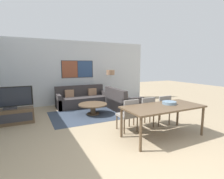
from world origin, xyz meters
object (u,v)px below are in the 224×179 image
at_px(floor_lamp, 110,75).
at_px(tv_console, 11,117).
at_px(dining_chair_right, 162,108).
at_px(dining_chair_centre, 145,110).
at_px(dining_table, 163,109).
at_px(sofa_main, 82,100).
at_px(dining_chair_left, 129,113).
at_px(sofa_side, 121,103).
at_px(coffee_table, 93,106).
at_px(television, 9,98).
at_px(fruit_bowl, 169,103).

bearing_deg(floor_lamp, tv_console, -161.11).
distance_m(tv_console, dining_chair_right, 4.48).
bearing_deg(dining_chair_centre, floor_lamp, 81.10).
xyz_separation_m(dining_table, floor_lamp, (0.52, 4.02, 0.60)).
distance_m(sofa_main, dining_chair_left, 3.31).
bearing_deg(sofa_main, sofa_side, -47.92).
xyz_separation_m(coffee_table, dining_chair_centre, (0.87, -1.88, 0.21)).
distance_m(sofa_side, dining_chair_centre, 1.96).
relative_size(television, dining_chair_right, 1.44).
distance_m(sofa_side, dining_chair_right, 1.97).
xyz_separation_m(sofa_main, dining_chair_right, (1.46, -3.25, 0.21)).
xyz_separation_m(dining_chair_left, dining_chair_right, (1.17, 0.04, 0.00)).
height_order(dining_chair_left, floor_lamp, floor_lamp).
distance_m(tv_console, fruit_bowl, 4.55).
bearing_deg(sofa_side, sofa_main, 42.08).
relative_size(dining_chair_centre, floor_lamp, 0.58).
xyz_separation_m(dining_chair_left, fruit_bowl, (0.86, -0.56, 0.31)).
height_order(coffee_table, dining_chair_left, dining_chair_left).
relative_size(sofa_main, fruit_bowl, 6.01).
distance_m(dining_chair_centre, fruit_bowl, 0.74).
bearing_deg(dining_chair_centre, dining_chair_right, -0.97).
bearing_deg(dining_chair_right, sofa_main, 114.13).
height_order(dining_chair_right, floor_lamp, floor_lamp).
distance_m(television, sofa_main, 2.89).
relative_size(sofa_side, dining_chair_centre, 1.76).
bearing_deg(coffee_table, dining_table, -71.25).
bearing_deg(dining_table, tv_console, 142.03).
bearing_deg(floor_lamp, fruit_bowl, -93.55).
bearing_deg(dining_table, dining_chair_right, 49.59).
relative_size(dining_chair_left, dining_chair_centre, 1.00).
xyz_separation_m(coffee_table, dining_chair_right, (1.46, -1.89, 0.21)).
distance_m(sofa_main, floor_lamp, 1.73).
distance_m(tv_console, dining_chair_left, 3.49).
bearing_deg(dining_chair_centre, television, 149.98).
height_order(sofa_side, fruit_bowl, sofa_side).
bearing_deg(dining_chair_right, coffee_table, 127.61).
height_order(dining_table, dining_chair_right, dining_chair_right).
height_order(television, floor_lamp, floor_lamp).
bearing_deg(floor_lamp, dining_chair_left, -108.13).
distance_m(dining_table, dining_chair_centre, 0.72).
height_order(sofa_side, floor_lamp, floor_lamp).
xyz_separation_m(sofa_main, fruit_bowl, (1.15, -3.85, 0.53)).
distance_m(coffee_table, floor_lamp, 2.25).
bearing_deg(dining_chair_left, tv_console, 144.53).
xyz_separation_m(coffee_table, dining_table, (0.87, -2.58, 0.41)).
height_order(sofa_side, dining_table, sofa_side).
bearing_deg(fruit_bowl, dining_chair_right, 62.83).
height_order(sofa_main, fruit_bowl, sofa_main).
bearing_deg(sofa_main, television, -153.56).
height_order(sofa_main, floor_lamp, floor_lamp).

